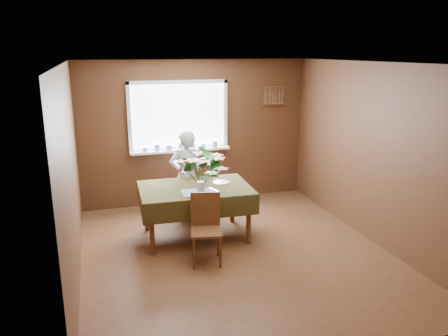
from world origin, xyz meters
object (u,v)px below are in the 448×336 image
object	(u,v)px
chair_near	(206,224)
flower_bouquet	(201,169)
chair_far	(191,183)
dining_table	(195,193)
seated_woman	(186,176)

from	to	relation	value
chair_near	flower_bouquet	size ratio (longest dim) A/B	1.49
chair_near	chair_far	bearing A→B (deg)	95.92
flower_bouquet	chair_near	bearing A→B (deg)	-97.61
chair_near	flower_bouquet	world-z (taller)	flower_bouquet
dining_table	flower_bouquet	distance (m)	0.49
chair_far	chair_near	xyz separation A→B (m)	(-0.16, -1.59, -0.07)
seated_woman	chair_near	bearing A→B (deg)	85.24
chair_far	chair_near	bearing A→B (deg)	73.21
dining_table	chair_far	bearing A→B (deg)	83.93
dining_table	chair_far	xyz separation A→B (m)	(0.12, 0.85, -0.11)
chair_far	chair_near	size ratio (longest dim) A/B	1.18
dining_table	chair_near	world-z (taller)	chair_near
seated_woman	chair_far	bearing A→B (deg)	-130.19
chair_far	flower_bouquet	world-z (taller)	flower_bouquet
flower_bouquet	chair_far	bearing A→B (deg)	85.13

